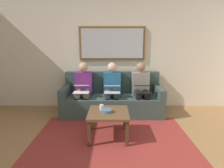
# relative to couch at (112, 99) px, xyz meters

# --- Properties ---
(wall_rear) EXTENTS (6.00, 0.12, 2.60)m
(wall_rear) POSITION_rel_couch_xyz_m (0.00, -0.48, 0.99)
(wall_rear) COLOR beige
(wall_rear) RESTS_ON ground_plane
(area_rug) EXTENTS (2.60, 1.80, 0.01)m
(area_rug) POSITION_rel_couch_xyz_m (0.00, 1.27, -0.31)
(area_rug) COLOR maroon
(area_rug) RESTS_ON ground_plane
(couch) EXTENTS (2.20, 0.90, 0.90)m
(couch) POSITION_rel_couch_xyz_m (0.00, 0.00, 0.00)
(couch) COLOR #384C47
(couch) RESTS_ON ground_plane
(framed_mirror) EXTENTS (1.55, 0.05, 0.78)m
(framed_mirror) POSITION_rel_couch_xyz_m (0.00, -0.39, 1.24)
(framed_mirror) COLOR brown
(coffee_table) EXTENTS (0.67, 0.67, 0.45)m
(coffee_table) POSITION_rel_couch_xyz_m (0.06, 1.22, 0.08)
(coffee_table) COLOR brown
(coffee_table) RESTS_ON ground_plane
(cup) EXTENTS (0.07, 0.07, 0.09)m
(cup) POSITION_rel_couch_xyz_m (0.18, 1.12, 0.19)
(cup) COLOR silver
(cup) RESTS_ON coffee_table
(bowl) EXTENTS (0.19, 0.19, 0.05)m
(bowl) POSITION_rel_couch_xyz_m (0.09, 1.24, 0.17)
(bowl) COLOR slate
(bowl) RESTS_ON coffee_table
(person_left) EXTENTS (0.38, 0.58, 1.14)m
(person_left) POSITION_rel_couch_xyz_m (-0.64, 0.07, 0.30)
(person_left) COLOR gray
(person_left) RESTS_ON couch
(laptop_black) EXTENTS (0.32, 0.35, 0.15)m
(laptop_black) POSITION_rel_couch_xyz_m (-0.64, 0.31, 0.32)
(laptop_black) COLOR black
(person_middle) EXTENTS (0.38, 0.58, 1.14)m
(person_middle) POSITION_rel_couch_xyz_m (0.00, 0.07, 0.30)
(person_middle) COLOR #235B84
(person_middle) RESTS_ON couch
(laptop_silver) EXTENTS (0.33, 0.34, 0.14)m
(laptop_silver) POSITION_rel_couch_xyz_m (0.00, 0.32, 0.32)
(laptop_silver) COLOR silver
(person_right) EXTENTS (0.38, 0.58, 1.14)m
(person_right) POSITION_rel_couch_xyz_m (0.64, 0.07, 0.30)
(person_right) COLOR #66236B
(person_right) RESTS_ON couch
(laptop_white) EXTENTS (0.32, 0.36, 0.15)m
(laptop_white) POSITION_rel_couch_xyz_m (0.64, 0.31, 0.32)
(laptop_white) COLOR white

